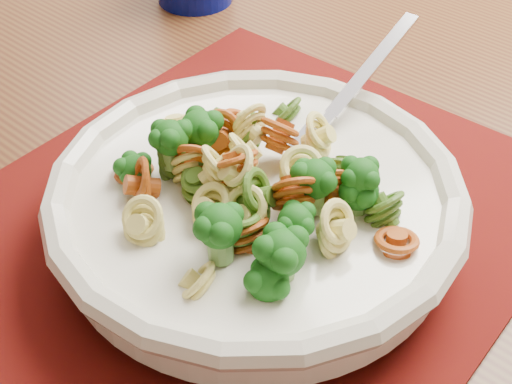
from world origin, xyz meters
name	(u,v)px	position (x,y,z in m)	size (l,w,h in m)	color
dining_table	(54,292)	(-0.74, -0.45, 0.67)	(1.72, 1.41, 0.77)	#533317
placemat	(224,241)	(-0.63, -0.55, 0.77)	(0.47, 0.37, 0.00)	#4F1003
pasta_bowl	(256,202)	(-0.61, -0.56, 0.81)	(0.28, 0.28, 0.05)	silver
pasta_broccoli_heap	(256,185)	(-0.61, -0.56, 0.82)	(0.24, 0.24, 0.06)	#E7DA72
fork	(311,139)	(-0.55, -0.53, 0.82)	(0.19, 0.02, 0.01)	silver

